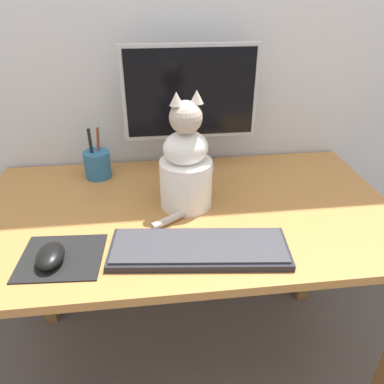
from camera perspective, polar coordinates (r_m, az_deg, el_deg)
ground_plane at (r=1.66m, az=-0.58°, el=-24.93°), size 12.00×12.00×0.00m
wall_back at (r=1.35m, az=-2.90°, el=25.22°), size 7.00×0.04×2.50m
desk at (r=1.19m, az=-0.74°, el=-6.72°), size 1.26×0.71×0.75m
monitor at (r=1.27m, az=-0.21°, el=13.44°), size 0.44×0.17×0.43m
keyboard at (r=0.96m, az=1.09°, el=-8.57°), size 0.47×0.21×0.02m
mousepad_left at (r=1.00m, az=-19.25°, el=-9.37°), size 0.21×0.19×0.00m
computer_mouse_left at (r=0.98m, az=-20.78°, el=-9.05°), size 0.07×0.10×0.04m
cat at (r=1.09m, az=-0.93°, el=3.96°), size 0.21×0.23×0.35m
pen_cup at (r=1.33m, az=-14.24°, el=4.19°), size 0.09×0.09×0.18m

